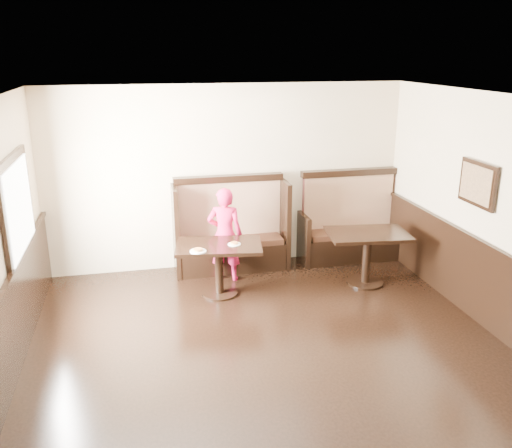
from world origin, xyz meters
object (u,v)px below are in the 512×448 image
object	(u,v)px
booth_neighbor	(349,230)
table_main	(219,256)
booth_main	(231,236)
table_neighbor	(367,246)
child	(225,235)

from	to	relation	value
booth_neighbor	table_main	size ratio (longest dim) A/B	1.31
booth_neighbor	booth_main	bearing A→B (deg)	179.95
table_neighbor	table_main	bearing A→B (deg)	-176.28
booth_neighbor	child	xyz separation A→B (m)	(-2.11, -0.43, 0.22)
booth_main	table_neighbor	world-z (taller)	booth_main
booth_main	table_neighbor	size ratio (longest dim) A/B	1.45
booth_main	table_main	bearing A→B (deg)	-109.66
table_neighbor	booth_neighbor	bearing A→B (deg)	88.46
booth_neighbor	table_neighbor	xyz separation A→B (m)	(-0.15, -1.03, 0.11)
booth_main	booth_neighbor	bearing A→B (deg)	-0.05
booth_main	booth_neighbor	xyz separation A→B (m)	(1.95, -0.00, -0.05)
booth_main	table_neighbor	distance (m)	2.08
booth_neighbor	child	size ratio (longest dim) A/B	1.18
booth_main	booth_neighbor	distance (m)	1.95
booth_neighbor	table_neighbor	distance (m)	1.05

